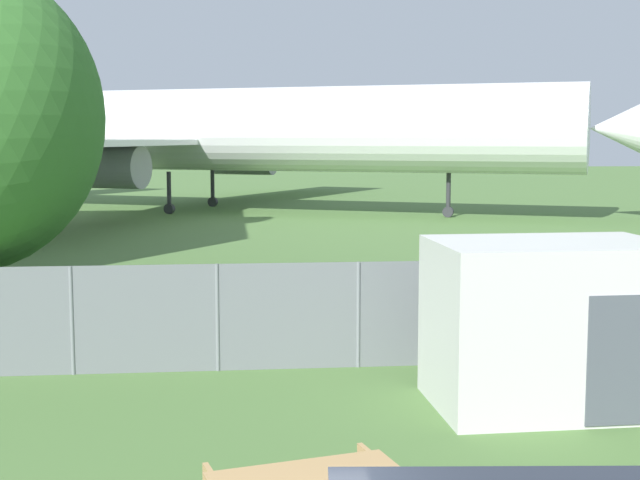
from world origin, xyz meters
The scene contains 3 objects.
perimeter_fence centered at (0.00, 10.50, 0.97)m, with size 56.07×0.07×1.94m.
airplane centered at (-0.54, 46.05, 4.56)m, with size 47.57×38.99×13.86m.
portable_cabin centered at (5.14, 7.88, 1.29)m, with size 3.60×2.49×2.59m.
Camera 1 is at (0.24, -5.25, 4.17)m, focal length 50.00 mm.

